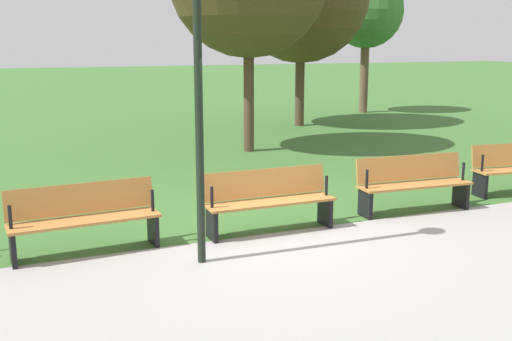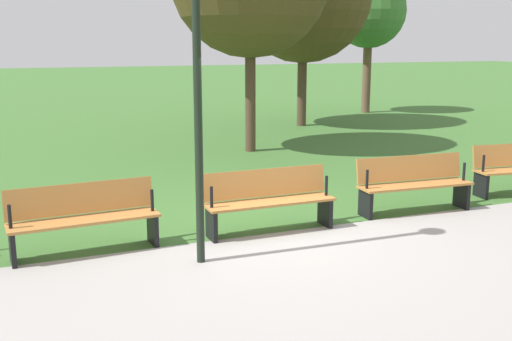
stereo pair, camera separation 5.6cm
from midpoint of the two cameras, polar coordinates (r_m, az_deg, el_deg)
name	(u,v)px [view 2 (the right image)]	position (r m, az deg, el deg)	size (l,w,h in m)	color
ground_plane	(270,232)	(8.78, 1.54, -5.81)	(120.00, 120.00, 0.00)	#3D6B2D
path_paving	(352,290)	(6.91, 9.20, -11.00)	(35.00, 4.39, 0.01)	#A39E99
bench_3	(413,182)	(10.04, 14.69, -1.09)	(1.92, 0.59, 0.89)	#B27538
bench_4	(269,199)	(8.70, 1.37, -2.68)	(1.89, 0.47, 0.89)	#B27538
bench_5	(84,217)	(8.14, -15.65, -4.18)	(1.92, 0.59, 0.89)	#B27538
tree_1	(369,12)	(23.84, 10.62, 14.44)	(2.77, 2.77, 5.20)	brown
lamp_post	(196,11)	(7.19, -5.41, 14.68)	(0.32, 0.32, 4.40)	black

